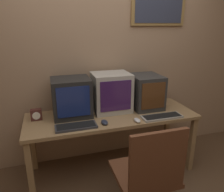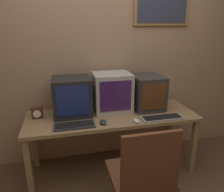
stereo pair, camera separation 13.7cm
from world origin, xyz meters
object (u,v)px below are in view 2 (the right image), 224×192
Objects in this scene: mouse_far_corner at (136,121)px; desk_clock at (37,113)px; monitor_right at (147,92)px; keyboard_side at (162,118)px; office_chair at (141,184)px; monitor_left at (72,96)px; monitor_center at (112,92)px; keyboard_main at (75,125)px; mouse_near_keyboard at (103,122)px.

mouse_far_corner is 1.05m from desk_clock.
monitor_right reaches higher than keyboard_side.
desk_clock is 1.29m from office_chair.
office_chair is at bearing -61.79° from monitor_left.
monitor_center is 0.61m from keyboard_main.
monitor_center reaches higher than keyboard_main.
keyboard_side is at bearing 52.12° from office_chair.
monitor_left is 0.40m from desk_clock.
monitor_center reaches higher than keyboard_side.
mouse_far_corner is (0.16, -0.39, -0.20)m from monitor_center.
keyboard_side is (0.92, -0.04, 0.00)m from keyboard_main.
mouse_far_corner is 0.88× the size of desk_clock.
keyboard_main is 3.39× the size of desk_clock.
mouse_far_corner is at bearing -8.80° from mouse_near_keyboard.
monitor_right reaches higher than office_chair.
mouse_near_keyboard is (-0.59, -0.32, -0.18)m from monitor_right.
monitor_center is at bearing 2.51° from desk_clock.
monitor_right reaches higher than mouse_far_corner.
monitor_left is at bearing 89.07° from keyboard_main.
monitor_right is 1.26m from desk_clock.
office_chair is (0.49, -0.58, -0.32)m from keyboard_main.
monitor_right is (0.42, -0.02, -0.02)m from monitor_center.
monitor_right is 0.48m from mouse_far_corner.
mouse_near_keyboard reaches higher than keyboard_side.
desk_clock reaches higher than mouse_near_keyboard.
keyboard_main is 3.85× the size of mouse_far_corner.
monitor_center reaches higher than mouse_near_keyboard.
monitor_left is 0.44× the size of office_chair.
monitor_left is at bearing 3.18° from desk_clock.
keyboard_side is at bearing -84.17° from monitor_right.
monitor_left is 3.98× the size of mouse_far_corner.
monitor_center is at bearing 1.96° from monitor_left.
desk_clock is (-0.37, 0.30, 0.05)m from keyboard_main.
mouse_far_corner is at bearing 76.11° from office_chair.
mouse_near_keyboard is at bearing -116.96° from monitor_center.
monitor_left is 1.03× the size of keyboard_main.
monitor_center is at bearing 176.93° from monitor_right.
monitor_left is 1.00m from keyboard_side.
monitor_center reaches higher than office_chair.
keyboard_main is (-0.01, -0.32, -0.20)m from monitor_left.
office_chair reaches higher than keyboard_side.
monitor_right is 0.40m from keyboard_side.
keyboard_main is at bearing 130.04° from office_chair.
office_chair is (0.49, -0.90, -0.51)m from monitor_left.
keyboard_side is 0.63m from mouse_near_keyboard.
mouse_far_corner is at bearing -31.28° from monitor_left.
monitor_right is at bearing -0.46° from monitor_left.
mouse_near_keyboard is at bearing 109.29° from office_chair.
keyboard_main is 0.83m from office_chair.
monitor_right is 0.95m from keyboard_main.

